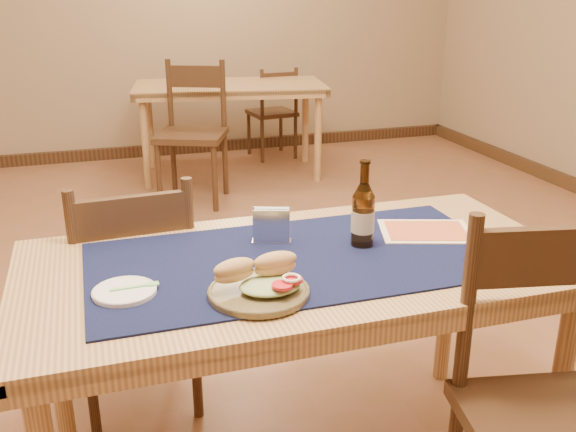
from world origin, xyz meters
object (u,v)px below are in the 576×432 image
object	(u,v)px
chair_main_near	(560,415)
sandwich_plate	(261,285)
main_table	(298,285)
back_table	(230,94)
napkin_holder	(271,226)
beer_bottle	(363,214)
chair_main_far	(133,291)

from	to	relation	value
chair_main_near	sandwich_plate	xyz separation A→B (m)	(-0.65, 0.39, 0.27)
main_table	back_table	distance (m)	3.51
chair_main_near	napkin_holder	xyz separation A→B (m)	(-0.52, 0.72, 0.29)
main_table	chair_main_near	xyz separation A→B (m)	(0.48, -0.58, -0.15)
sandwich_plate	napkin_holder	distance (m)	0.36
main_table	back_table	size ratio (longest dim) A/B	1.00
main_table	chair_main_near	size ratio (longest dim) A/B	1.62
chair_main_near	beer_bottle	distance (m)	0.75
beer_bottle	sandwich_plate	bearing A→B (deg)	-149.24
back_table	chair_main_far	bearing A→B (deg)	-109.00
main_table	beer_bottle	xyz separation A→B (m)	(0.22, 0.03, 0.19)
back_table	sandwich_plate	xyz separation A→B (m)	(-0.73, -3.65, 0.12)
chair_main_far	chair_main_near	world-z (taller)	chair_main_near
main_table	beer_bottle	distance (m)	0.29
back_table	main_table	bearing A→B (deg)	-99.34
sandwich_plate	beer_bottle	size ratio (longest dim) A/B	0.99
back_table	chair_main_near	distance (m)	4.04
chair_main_far	beer_bottle	distance (m)	0.89
chair_main_far	sandwich_plate	bearing A→B (deg)	-67.31
chair_main_far	beer_bottle	size ratio (longest dim) A/B	3.46
main_table	beer_bottle	bearing A→B (deg)	9.13
main_table	napkin_holder	size ratio (longest dim) A/B	12.48
back_table	napkin_holder	xyz separation A→B (m)	(-0.61, -3.32, 0.14)
beer_bottle	napkin_holder	world-z (taller)	beer_bottle
sandwich_plate	beer_bottle	world-z (taller)	beer_bottle
back_table	sandwich_plate	size ratio (longest dim) A/B	6.12
sandwich_plate	napkin_holder	bearing A→B (deg)	69.42
back_table	beer_bottle	size ratio (longest dim) A/B	6.05
back_table	chair_main_far	world-z (taller)	chair_main_far
chair_main_far	chair_main_near	size ratio (longest dim) A/B	0.93
chair_main_near	beer_bottle	bearing A→B (deg)	113.66
chair_main_far	chair_main_near	distance (m)	1.42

